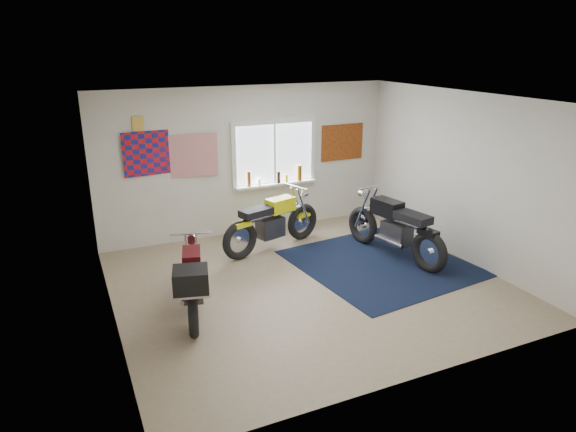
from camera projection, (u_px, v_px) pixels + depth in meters
name	position (u px, v px, depth m)	size (l,w,h in m)	color
ground	(309.00, 284.00, 7.64)	(5.50, 5.50, 0.00)	#9E896B
room_shell	(310.00, 177.00, 7.11)	(5.50, 5.50, 5.50)	white
navy_rug	(380.00, 263.00, 8.33)	(2.50, 2.60, 0.01)	black
window_assembly	(274.00, 158.00, 9.52)	(1.66, 0.17, 1.26)	white
oil_bottles	(280.00, 176.00, 9.60)	(1.10, 0.09, 0.30)	brown
flag_display	(138.00, 124.00, 8.34)	(1.60, 0.10, 1.17)	red
triumph_poster	(342.00, 142.00, 10.03)	(0.90, 0.03, 0.70)	#A54C14
yellow_triumph	(272.00, 224.00, 8.80)	(2.01, 0.82, 1.04)	black
black_chrome_bike	(395.00, 229.00, 8.45)	(0.71, 2.15, 1.11)	black
maroon_tourer	(192.00, 282.00, 6.59)	(0.82, 1.85, 0.94)	black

